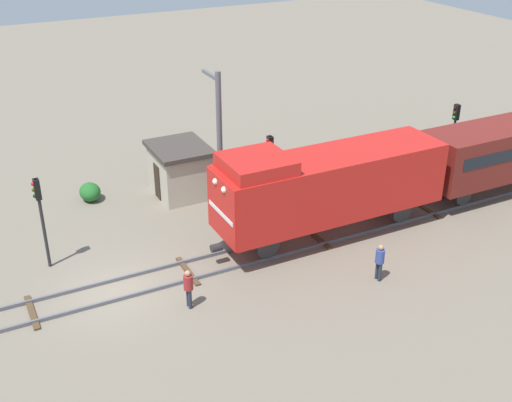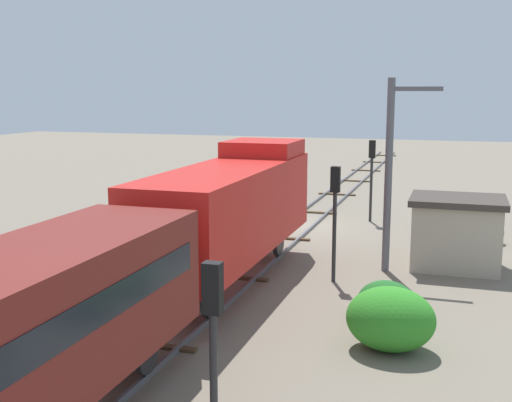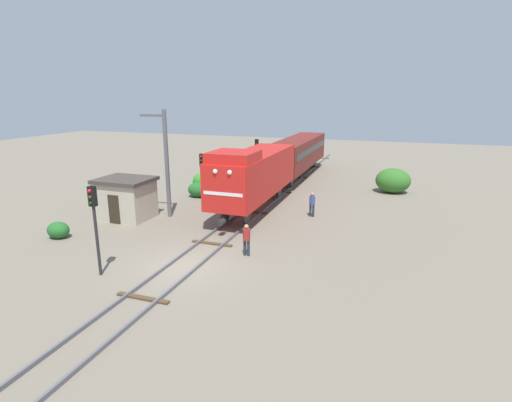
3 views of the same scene
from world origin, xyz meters
name	(u,v)px [view 1 (image 1 of 3)]	position (x,y,z in m)	size (l,w,h in m)	color
ground_plane	(114,292)	(0.00, 0.00, 0.00)	(117.91, 117.91, 0.00)	#756B5B
railway_track	(114,290)	(0.00, 0.00, 0.07)	(2.40, 78.61, 0.16)	#595960
locomotive	(327,183)	(0.00, 10.26, 2.77)	(2.90, 11.60, 4.60)	red
traffic_signal_near	(40,207)	(-3.20, -1.98, 2.93)	(0.32, 0.34, 4.21)	#262628
traffic_signal_mid	(270,160)	(-3.40, 9.07, 2.87)	(0.32, 0.34, 4.12)	#262628
traffic_signal_far	(455,124)	(-3.60, 21.19, 2.71)	(0.32, 0.34, 3.88)	#262628
worker_near_track	(188,286)	(2.40, 2.40, 1.00)	(0.38, 0.38, 1.70)	#262B38
worker_by_signal	(380,260)	(4.20, 10.28, 1.00)	(0.38, 0.38, 1.70)	#262B38
catenary_mast	(219,138)	(-5.07, 7.11, 3.83)	(1.94, 0.28, 7.17)	#595960
relay_hut	(180,170)	(-7.50, 5.85, 1.39)	(3.50, 2.90, 2.74)	#B2A893
bush_near	(306,172)	(-5.63, 12.56, 0.61)	(1.68, 1.38, 1.22)	#226326
bush_mid	(90,192)	(-8.86, 1.25, 0.48)	(1.33, 1.09, 0.97)	#226226
bush_far	(334,160)	(-5.97, 14.66, 0.85)	(2.33, 1.90, 1.69)	#308A26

